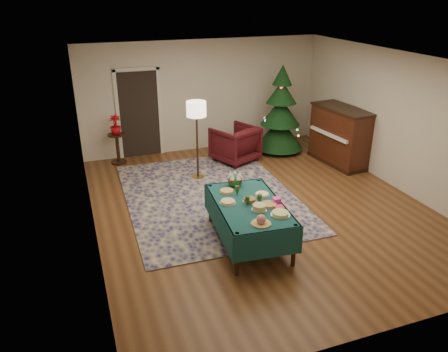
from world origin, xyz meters
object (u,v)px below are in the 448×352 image
object	(u,v)px
armchair	(235,142)
christmas_tree	(281,114)
buffet_table	(249,211)
side_table	(118,149)
gift_box	(277,201)
potted_plant	(116,129)
piano	(340,136)
floor_lamp	(196,114)

from	to	relation	value
armchair	christmas_tree	world-z (taller)	christmas_tree
buffet_table	side_table	distance (m)	4.52
gift_box	side_table	world-z (taller)	gift_box
gift_box	potted_plant	bearing A→B (deg)	113.83
potted_plant	christmas_tree	xyz separation A→B (m)	(3.91, -0.55, 0.14)
gift_box	potted_plant	size ratio (longest dim) A/B	0.25
armchair	christmas_tree	bearing A→B (deg)	167.50
buffet_table	armchair	distance (m)	3.61
potted_plant	christmas_tree	bearing A→B (deg)	-7.98
potted_plant	piano	size ratio (longest dim) A/B	0.28
side_table	christmas_tree	distance (m)	4.00
side_table	piano	distance (m)	5.18
buffet_table	floor_lamp	xyz separation A→B (m)	(-0.02, 2.78, 0.87)
side_table	buffet_table	bearing A→B (deg)	-70.24
piano	christmas_tree	bearing A→B (deg)	129.04
armchair	floor_lamp	distance (m)	1.61
side_table	piano	world-z (taller)	piano
armchair	side_table	xyz separation A→B (m)	(-2.62, 0.81, -0.12)
buffet_table	gift_box	bearing A→B (deg)	-18.04
armchair	potted_plant	size ratio (longest dim) A/B	2.11
buffet_table	floor_lamp	distance (m)	2.91
buffet_table	christmas_tree	size ratio (longest dim) A/B	0.87
potted_plant	armchair	bearing A→B (deg)	-17.18
piano	side_table	bearing A→B (deg)	160.45
buffet_table	gift_box	distance (m)	0.47
buffet_table	potted_plant	xyz separation A→B (m)	(-1.53, 4.25, 0.27)
gift_box	christmas_tree	xyz separation A→B (m)	(1.98, 3.83, 0.23)
side_table	gift_box	bearing A→B (deg)	-66.17
gift_box	side_table	distance (m)	4.80
gift_box	armchair	world-z (taller)	armchair
floor_lamp	side_table	bearing A→B (deg)	135.73
christmas_tree	armchair	bearing A→B (deg)	-168.53
gift_box	piano	size ratio (longest dim) A/B	0.07
floor_lamp	christmas_tree	size ratio (longest dim) A/B	0.78
potted_plant	piano	xyz separation A→B (m)	(4.87, -1.73, -0.19)
side_table	piano	bearing A→B (deg)	-19.55
gift_box	potted_plant	world-z (taller)	potted_plant
floor_lamp	potted_plant	size ratio (longest dim) A/B	3.81
armchair	potted_plant	world-z (taller)	potted_plant
gift_box	floor_lamp	size ratio (longest dim) A/B	0.07
armchair	piano	xyz separation A→B (m)	(2.25, -0.92, 0.18)
floor_lamp	potted_plant	bearing A→B (deg)	135.73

